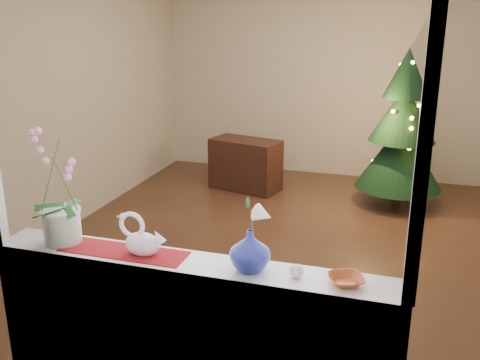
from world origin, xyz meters
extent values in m
plane|color=#3A2218|center=(0.00, 0.00, 0.00)|extent=(5.00, 5.00, 0.00)
cube|color=beige|center=(0.00, 2.50, 1.35)|extent=(4.50, 0.10, 2.70)
cube|color=beige|center=(0.00, -2.50, 1.35)|extent=(4.50, 0.10, 2.70)
cube|color=beige|center=(-2.25, 0.00, 1.35)|extent=(0.10, 5.00, 2.70)
cube|color=white|center=(0.00, -2.46, 0.44)|extent=(2.20, 0.08, 0.88)
cube|color=white|center=(0.00, -2.37, 0.90)|extent=(2.20, 0.26, 0.04)
cube|color=maroon|center=(-0.38, -2.37, 0.92)|extent=(0.70, 0.20, 0.01)
imported|color=navy|center=(0.32, -2.37, 1.04)|extent=(0.29, 0.29, 0.24)
sphere|color=silver|center=(0.56, -2.38, 0.95)|extent=(0.08, 0.08, 0.07)
imported|color=#9A411B|center=(0.80, -2.38, 0.94)|extent=(0.19, 0.19, 0.04)
cube|color=black|center=(-0.86, 1.51, 0.32)|extent=(0.93, 0.62, 0.64)
camera|label=1|loc=(0.99, -4.68, 2.14)|focal=40.00mm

